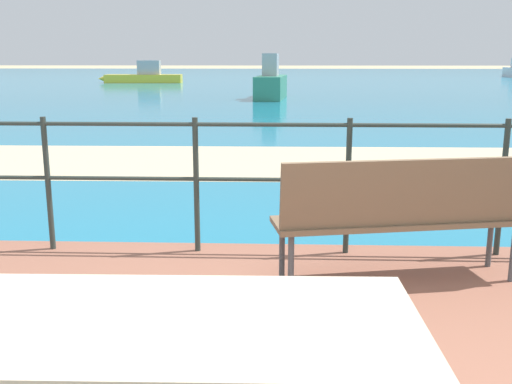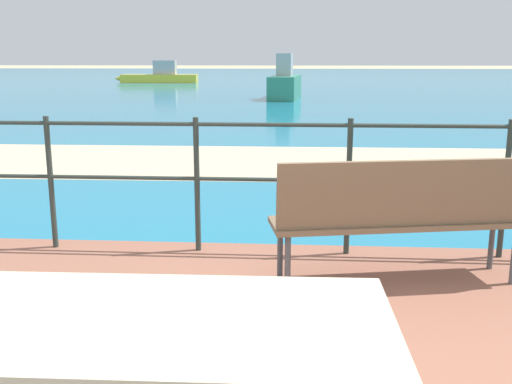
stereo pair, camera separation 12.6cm
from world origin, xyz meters
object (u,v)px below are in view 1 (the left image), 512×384
(park_bench, at_px, (404,210))
(boat_near, at_px, (144,76))
(boat_far, at_px, (271,85))
(picnic_table, at_px, (130,368))

(park_bench, xyz_separation_m, boat_near, (-9.47, 33.77, -0.15))
(park_bench, height_order, boat_far, boat_far)
(picnic_table, relative_size, boat_near, 0.34)
(boat_near, bearing_deg, boat_far, 117.16)
(boat_far, bearing_deg, park_bench, -171.93)
(park_bench, relative_size, boat_far, 0.44)
(park_bench, bearing_deg, boat_near, -85.34)
(picnic_table, bearing_deg, park_bench, 58.80)
(park_bench, distance_m, boat_near, 35.08)
(boat_near, height_order, boat_far, boat_far)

